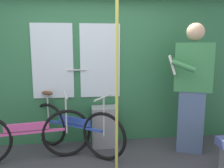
{
  "coord_description": "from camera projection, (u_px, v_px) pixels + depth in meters",
  "views": [
    {
      "loc": [
        -0.09,
        -2.21,
        1.51
      ],
      "look_at": [
        0.27,
        0.75,
        1.0
      ],
      "focal_mm": 36.75,
      "sensor_mm": 36.0,
      "label": 1
    }
  ],
  "objects": [
    {
      "name": "bicycle_leaning_behind",
      "position": [
        26.0,
        135.0,
        2.97
      ],
      "size": [
        1.66,
        0.45,
        0.87
      ],
      "rotation": [
        0.0,
        0.0,
        0.15
      ],
      "color": "black",
      "rests_on": "ground_plane"
    },
    {
      "name": "passenger_reading_newspaper",
      "position": [
        192.0,
        86.0,
        3.16
      ],
      "size": [
        0.64,
        0.59,
        1.8
      ],
      "rotation": [
        0.0,
        0.0,
        2.75
      ],
      "color": "slate",
      "rests_on": "ground_plane"
    },
    {
      "name": "handrail_pole",
      "position": [
        117.0,
        82.0,
        2.61
      ],
      "size": [
        0.04,
        0.04,
        2.2
      ],
      "primitive_type": "cylinder",
      "color": "#C6C14C",
      "rests_on": "ground_plane"
    },
    {
      "name": "bicycle_near_door",
      "position": [
        74.0,
        128.0,
        3.24
      ],
      "size": [
        1.35,
        0.96,
        0.87
      ],
      "rotation": [
        0.0,
        0.0,
        -0.61
      ],
      "color": "black",
      "rests_on": "ground_plane"
    },
    {
      "name": "trash_bin_by_wall",
      "position": [
        104.0,
        126.0,
        3.46
      ],
      "size": [
        0.37,
        0.28,
        0.6
      ],
      "primitive_type": "cube",
      "color": "gray",
      "rests_on": "ground_plane"
    },
    {
      "name": "train_door_wall",
      "position": [
        90.0,
        68.0,
        3.5
      ],
      "size": [
        4.68,
        0.28,
        2.24
      ],
      "color": "#2D6B42",
      "rests_on": "ground_plane"
    }
  ]
}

